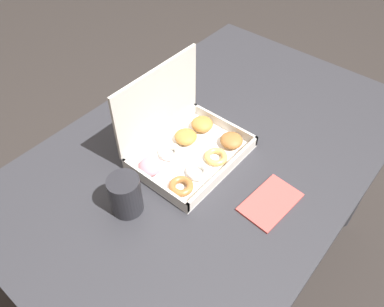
% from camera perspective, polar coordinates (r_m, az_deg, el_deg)
% --- Properties ---
extents(ground_plane, '(8.00, 8.00, 0.00)m').
position_cam_1_polar(ground_plane, '(1.67, 2.26, -16.44)').
color(ground_plane, '#2D2826').
extents(dining_table, '(1.24, 0.80, 0.71)m').
position_cam_1_polar(dining_table, '(1.15, 3.15, -2.37)').
color(dining_table, '#2D2D33').
rests_on(dining_table, ground_plane).
extents(donut_box, '(0.31, 0.24, 0.24)m').
position_cam_1_polar(donut_box, '(1.04, -1.26, 2.05)').
color(donut_box, white).
rests_on(donut_box, dining_table).
extents(coffee_mug, '(0.08, 0.08, 0.11)m').
position_cam_1_polar(coffee_mug, '(0.91, -10.11, -6.16)').
color(coffee_mug, '#232328').
rests_on(coffee_mug, dining_table).
extents(paper_napkin, '(0.17, 0.11, 0.01)m').
position_cam_1_polar(paper_napkin, '(0.97, 11.85, -7.27)').
color(paper_napkin, '#CC4C47').
rests_on(paper_napkin, dining_table).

